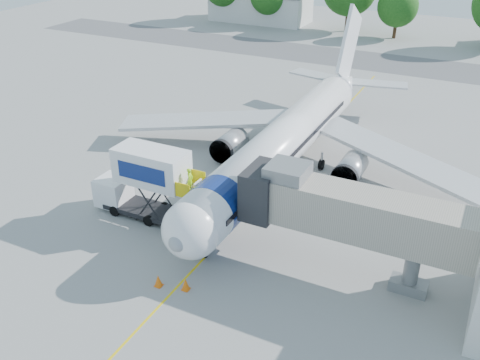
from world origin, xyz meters
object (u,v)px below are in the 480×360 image
at_px(ground_tug, 101,308).
at_px(aircraft, 286,140).
at_px(jet_bridge, 341,211).
at_px(catering_hiloader, 145,183).

bearing_deg(ground_tug, aircraft, 99.51).
bearing_deg(jet_bridge, ground_tug, -135.82).
relative_size(jet_bridge, ground_tug, 4.02).
bearing_deg(jet_bridge, catering_hiloader, -179.99).
height_order(jet_bridge, ground_tug, jet_bridge).
relative_size(jet_bridge, catering_hiloader, 1.64).
xyz_separation_m(aircraft, jet_bridge, (7.99, -11.12, 1.39)).
relative_size(catering_hiloader, ground_tug, 2.46).
bearing_deg(ground_tug, jet_bridge, 60.00).
relative_size(aircraft, ground_tug, 10.92).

